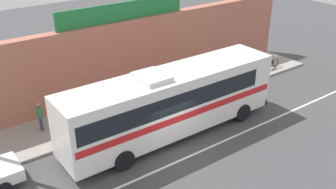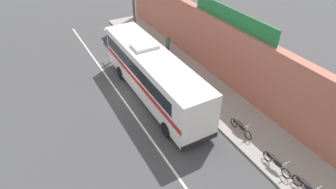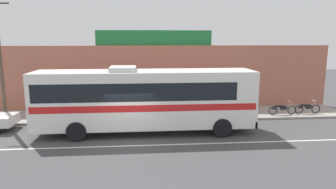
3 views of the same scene
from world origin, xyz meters
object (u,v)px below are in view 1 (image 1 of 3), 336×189
Objects in this scene: intercity_bus at (170,100)px; pedestrian_far_right at (40,114)px; motorcycle_blue at (254,69)px; motorcycle_red at (220,79)px; motorcycle_green at (270,63)px.

pedestrian_far_right is (-5.46, 4.29, -0.96)m from intercity_bus.
intercity_bus is at bearing -38.15° from pedestrian_far_right.
motorcycle_blue is 1.18× the size of pedestrian_far_right.
motorcycle_red is at bearing 25.07° from intercity_bus.
intercity_bus reaches higher than motorcycle_green.
motorcycle_blue is 1.07× the size of motorcycle_green.
pedestrian_far_right is (-16.79, 1.40, 0.54)m from motorcycle_green.
intercity_bus is 6.20× the size of motorcycle_blue.
intercity_bus is 7.14m from motorcycle_red.
pedestrian_far_right is at bearing 141.85° from intercity_bus.
pedestrian_far_right is at bearing 175.23° from motorcycle_green.
intercity_bus reaches higher than motorcycle_blue.
motorcycle_blue is at bearing 16.20° from intercity_bus.
motorcycle_green is (11.33, 2.88, -1.50)m from intercity_bus.
motorcycle_green is 1.10× the size of pedestrian_far_right.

